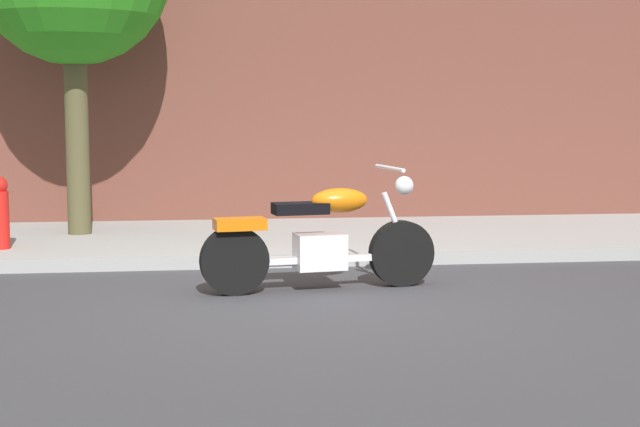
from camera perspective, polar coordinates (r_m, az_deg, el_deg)
ground_plane at (r=8.15m, az=-0.18°, el=-5.16°), size 60.00×60.00×0.00m
sidewalk at (r=11.28m, az=-2.16°, el=-1.58°), size 18.13×3.11×0.14m
motorcycle at (r=8.51m, az=-0.02°, el=-1.61°), size 2.14×0.71×1.10m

